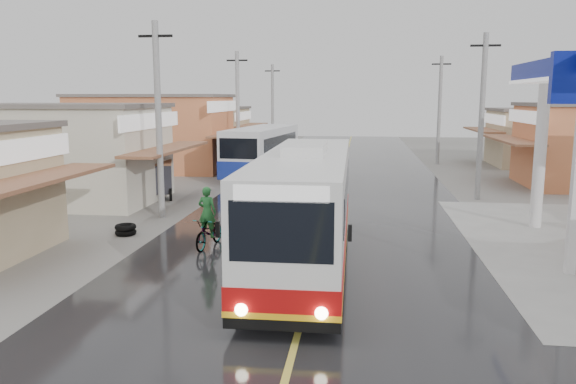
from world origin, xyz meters
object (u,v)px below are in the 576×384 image
(coach_bus, at_px, (306,206))
(tyre_stack, at_px, (126,230))
(cyclist, at_px, (209,227))
(tricycle_near, at_px, (157,177))
(second_bus, at_px, (262,150))

(coach_bus, relative_size, tyre_stack, 15.08)
(cyclist, xyz_separation_m, tricycle_near, (-5.10, 8.87, 0.36))
(coach_bus, relative_size, tricycle_near, 4.52)
(tricycle_near, relative_size, tyre_stack, 3.34)
(coach_bus, distance_m, cyclist, 3.80)
(tricycle_near, bearing_deg, coach_bus, -68.91)
(cyclist, height_order, tyre_stack, cyclist)
(tricycle_near, height_order, tyre_stack, tricycle_near)
(tricycle_near, bearing_deg, second_bus, 45.90)
(second_bus, xyz_separation_m, tyre_stack, (-2.32, -15.72, -1.48))
(coach_bus, bearing_deg, tyre_stack, 158.00)
(coach_bus, height_order, tricycle_near, coach_bus)
(second_bus, bearing_deg, tricycle_near, -109.15)
(second_bus, bearing_deg, cyclist, -79.62)
(second_bus, xyz_separation_m, tricycle_near, (-3.90, -8.18, -0.62))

